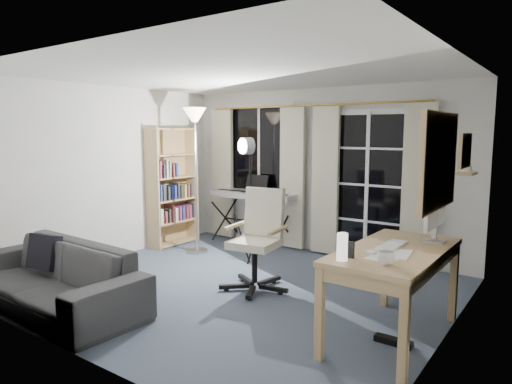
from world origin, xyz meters
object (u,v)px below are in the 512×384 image
Objects in this scene: desk at (394,260)px; mug at (386,256)px; bookshelf at (171,189)px; torchiere_lamp at (195,137)px; studio_light at (247,161)px; monitor at (435,209)px; sofa at (51,266)px; keyboard_piano at (253,196)px; office_chair at (260,230)px.

mug reaches higher than desk.
bookshelf is at bearing 156.45° from mug.
torchiere_lamp reaches higher than studio_light.
monitor reaches higher than sofa.
sofa is (-0.17, -3.25, -0.35)m from keyboard_piano.
torchiere_lamp is (0.67, -0.14, 0.83)m from bookshelf.
office_chair is at bearing -53.33° from keyboard_piano.
monitor is 0.98m from mug.
desk is 2.61× the size of monitor.
bookshelf is 4.29m from monitor.
bookshelf is 1.67m from studio_light.
office_chair reaches higher than desk.
office_chair is 0.76× the size of desk.
bookshelf is 0.83× the size of sofa.
monitor is at bearing 30.26° from sofa.
keyboard_piano is at bearing 155.05° from monitor.
sofa is at bearing -80.25° from studio_light.
studio_light reaches higher than desk.
keyboard_piano is at bearing 30.77° from bookshelf.
torchiere_lamp is 3.66m from desk.
keyboard_piano reaches higher than sofa.
mug is (2.97, -2.44, 0.07)m from keyboard_piano.
desk is at bearing -35.61° from keyboard_piano.
torchiere_lamp is at bearing 98.54° from sofa.
keyboard_piano reaches higher than desk.
monitor is (0.20, 0.45, 0.40)m from desk.
monitor reaches higher than keyboard_piano.
bookshelf is 1.62× the size of office_chair.
monitor is at bearing -10.55° from bookshelf.
office_chair is (1.18, -1.49, -0.12)m from keyboard_piano.
desk is at bearing 25.02° from sofa.
mug is at bearing -22.81° from bookshelf.
torchiere_lamp is at bearing -153.99° from studio_light.
bookshelf reaches higher than mug.
studio_light reaches higher than office_chair.
studio_light is 3.04× the size of monitor.
sofa is (0.96, -2.59, -0.44)m from bookshelf.
mug is at bearing -25.64° from torchiere_lamp.
keyboard_piano is 0.65× the size of sofa.
torchiere_lamp is 0.95× the size of sofa.
bookshelf is at bearing 152.34° from office_chair.
sofa is at bearing -165.63° from mug.
desk is at bearing -2.26° from studio_light.
keyboard_piano is 3.85m from mug.
bookshelf is at bearing 169.65° from monitor.
studio_light is at bearing 126.93° from office_chair.
bookshelf is at bearing 163.10° from desk.
studio_light is at bearing 165.32° from monitor.
torchiere_lamp is 16.28× the size of mug.
keyboard_piano is 3.47m from desk.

